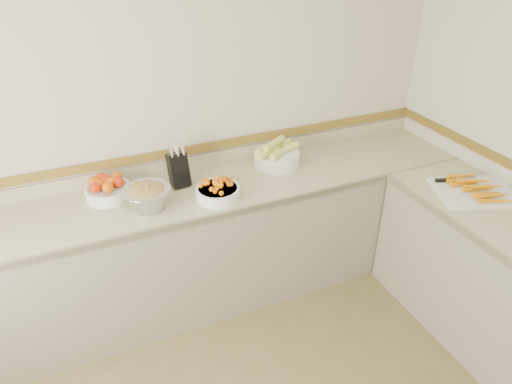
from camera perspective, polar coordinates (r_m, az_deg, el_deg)
name	(u,v)px	position (r m, az deg, el deg)	size (l,w,h in m)	color
back_wall	(169,118)	(3.11, -10.87, 9.08)	(4.00, 4.00, 0.00)	beige
counter_back	(192,247)	(3.25, -8.03, -6.85)	(4.00, 0.65, 1.08)	tan
knife_block	(178,169)	(3.05, -9.68, 2.89)	(0.13, 0.16, 0.29)	black
tomato_bowl	(107,188)	(3.04, -18.11, 0.46)	(0.29, 0.29, 0.14)	white
cherry_tomato_bowl	(218,190)	(2.90, -4.81, 0.19)	(0.29, 0.29, 0.16)	white
corn_bowl	(276,156)	(3.29, 2.55, 4.56)	(0.36, 0.33, 0.20)	white
rhubarb_bowl	(147,196)	(2.84, -13.42, -0.53)	(0.30, 0.30, 0.17)	#B2B2BA
cutting_board	(476,190)	(3.28, 25.84, 0.23)	(0.62, 0.55, 0.07)	white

